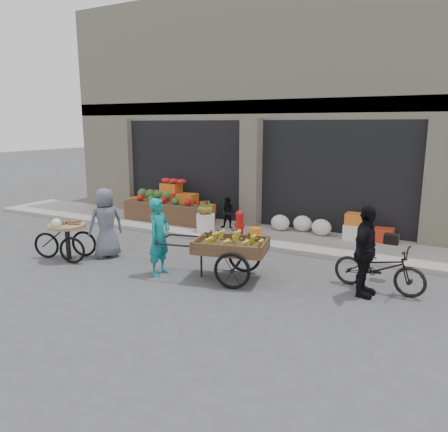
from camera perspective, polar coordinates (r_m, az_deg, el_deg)
The scene contains 15 objects.
ground at distance 9.24m, azimuth -10.02°, elevation -7.92°, with size 80.00×80.00×0.00m, color #424244.
sidewalk at distance 12.53m, azimuth 1.73°, elevation -2.15°, with size 18.00×2.20×0.12m, color gray.
building at distance 15.76m, azimuth 8.48°, elevation 12.77°, with size 14.00×6.45×7.00m.
fruit_display at distance 13.90m, azimuth -6.89°, elevation 1.76°, with size 3.10×1.12×1.24m.
pineapple_bin at distance 12.39m, azimuth -2.41°, elevation -0.84°, with size 0.52×0.52×0.50m, color silver.
fire_hydrant at distance 11.80m, azimuth 2.04°, elevation -0.83°, with size 0.22×0.22×0.71m.
orange_bucket at distance 11.60m, azimuth 4.13°, elevation -2.26°, with size 0.32×0.32×0.30m, color orange.
right_bay_goods at distance 12.10m, azimuth 14.16°, elevation -1.33°, with size 3.35×0.60×0.70m.
seated_person at distance 12.66m, azimuth 0.54°, elevation 0.44°, with size 0.45×0.35×0.93m, color black.
banana_cart at distance 8.79m, azimuth 0.58°, elevation -3.68°, with size 2.59×1.48×1.02m.
vendor_woman at distance 9.16m, azimuth -8.47°, elevation -2.72°, with size 0.59×0.39×1.62m, color #117D83.
tricycle_cart at distance 10.77m, azimuth -19.80°, elevation -2.45°, with size 1.45×1.07×0.95m.
vendor_grey at distance 10.63m, azimuth -15.18°, elevation -0.87°, with size 0.81×0.53×1.66m, color slate.
bicycle at distance 8.79m, azimuth 19.60°, elevation -6.39°, with size 0.60×1.72×0.90m, color black.
cyclist at distance 8.33m, azimuth 17.97°, elevation -4.41°, with size 1.00×0.41×1.70m, color black.
Camera 1 is at (5.50, -6.74, 3.11)m, focal length 35.00 mm.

